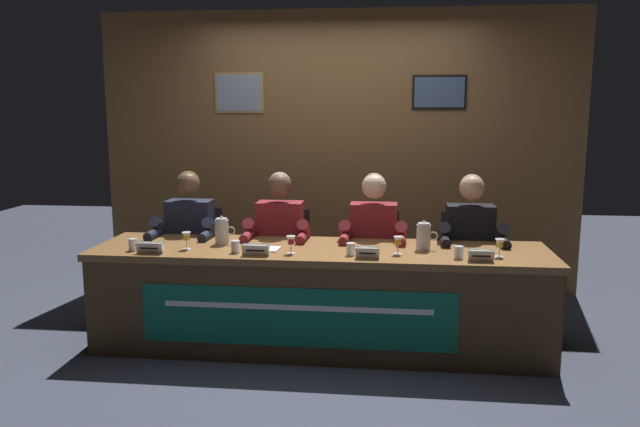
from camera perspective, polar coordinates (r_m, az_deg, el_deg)
ground_plane at (r=4.67m, az=0.00°, el=-11.95°), size 12.00×12.00×0.00m
wall_back_panelled at (r=5.86m, az=1.64°, el=5.60°), size 4.45×0.14×2.60m
conference_table at (r=4.40m, az=-0.20°, el=-6.40°), size 3.25×0.79×0.73m
chair_far_left at (r=5.30m, az=-11.30°, el=-4.54°), size 0.44×0.44×0.90m
panelist_far_left at (r=5.05m, az=-12.09°, el=-2.05°), size 0.51×0.48×1.23m
nameplate_far_left at (r=4.43m, az=-15.33°, el=-3.05°), size 0.19×0.06×0.08m
juice_glass_far_left at (r=4.49m, az=-12.15°, el=-2.15°), size 0.06×0.06×0.12m
water_cup_far_left at (r=4.56m, az=-16.78°, el=-2.80°), size 0.06×0.06×0.08m
chair_center_left at (r=5.13m, az=-3.39°, el=-4.85°), size 0.44×0.44×0.90m
panelist_center_left at (r=4.87m, az=-3.82°, el=-2.29°), size 0.51×0.48×1.23m
nameplate_center_left at (r=4.23m, az=-5.91°, el=-3.34°), size 0.18×0.06×0.08m
juice_glass_center_left at (r=4.26m, az=-2.68°, el=-2.57°), size 0.06×0.06×0.12m
water_cup_center_left at (r=4.34m, az=-7.75°, el=-3.09°), size 0.06×0.06×0.08m
chair_center_right at (r=5.06m, az=4.90°, el=-5.07°), size 0.44×0.44×0.90m
panelist_center_right at (r=4.80m, az=4.89°, el=-2.49°), size 0.51×0.48×1.23m
nameplate_center_right at (r=4.14m, az=4.38°, el=-3.61°), size 0.16×0.06×0.08m
juice_glass_center_right at (r=4.28m, az=7.17°, el=-2.60°), size 0.06×0.06×0.12m
water_cup_center_right at (r=4.23m, az=2.85°, el=-3.34°), size 0.06×0.06×0.08m
chair_far_right at (r=5.10m, az=13.26°, el=-5.19°), size 0.44×0.44×0.90m
panelist_far_right at (r=4.84m, az=13.66°, el=-2.63°), size 0.51×0.48×1.23m
nameplate_far_right at (r=4.19m, az=14.54°, el=-3.75°), size 0.17×0.06×0.08m
juice_glass_far_right at (r=4.34m, az=16.15°, el=-2.75°), size 0.06×0.06×0.12m
water_cup_far_right at (r=4.23m, az=12.61°, el=-3.56°), size 0.06×0.06×0.08m
water_pitcher_left_side at (r=4.62m, az=-8.97°, el=-1.62°), size 0.15×0.10×0.21m
water_pitcher_right_side at (r=4.44m, az=9.49°, el=-2.10°), size 0.15×0.10×0.21m
document_stack_center_left at (r=4.41m, az=-5.11°, el=-3.24°), size 0.23×0.17×0.01m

